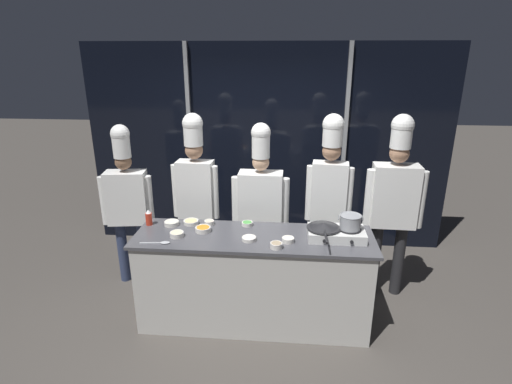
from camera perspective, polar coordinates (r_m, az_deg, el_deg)
The scene contains 22 objects.
ground_plane at distance 4.26m, azimuth -0.31°, elevation -17.73°, with size 24.00×24.00×0.00m, color #47423D.
window_wall_back at distance 5.34m, azimuth 1.47°, elevation 6.17°, with size 4.78×0.09×2.70m.
demo_counter at distance 4.00m, azimuth -0.32°, elevation -12.34°, with size 2.26×0.67×0.94m.
portable_stove at distance 3.78m, azimuth 11.39°, elevation -5.81°, with size 0.52×0.32×0.10m.
frying_pan at distance 3.73m, azimuth 9.64°, elevation -4.76°, with size 0.32×0.55×0.05m.
stock_pot at distance 3.75m, azimuth 13.33°, elevation -4.13°, with size 0.22×0.20×0.14m.
squeeze_bottle_chili at distance 4.11m, azimuth -15.07°, elevation -3.56°, with size 0.06×0.06×0.16m.
prep_bowl_carrots at distance 3.88m, azimuth -7.58°, elevation -5.23°, with size 0.15×0.15×0.05m.
prep_bowl_scallions at distance 3.98m, azimuth -1.27°, elevation -4.50°, with size 0.11×0.11×0.04m.
prep_bowl_mushrooms at distance 3.54m, azimuth 2.92°, elevation -7.57°, with size 0.11×0.11×0.05m.
prep_bowl_noodles at distance 3.82m, azimuth -11.24°, elevation -5.90°, with size 0.13×0.13×0.05m.
prep_bowl_garlic at distance 3.65m, azimuth 4.60°, elevation -6.78°, with size 0.11×0.11×0.05m.
prep_bowl_rice at distance 3.68m, azimuth -1.01°, elevation -6.64°, with size 0.13×0.13×0.04m.
prep_bowl_bean_sprouts at distance 4.07m, azimuth -11.97°, elevation -4.33°, with size 0.15×0.15×0.04m.
prep_bowl_ginger at distance 4.07m, azimuth -9.27°, elevation -4.21°, with size 0.15×0.15×0.04m.
prep_bowl_chicken at distance 4.02m, azimuth -6.69°, elevation -4.31°, with size 0.10×0.10×0.05m.
serving_spoon_slotted at distance 3.73m, azimuth -13.39°, elevation -7.05°, with size 0.28×0.07×0.02m.
chef_head at distance 4.66m, azimuth -17.93°, elevation -0.75°, with size 0.57×0.29×1.86m.
chef_sous at distance 4.45m, azimuth -8.60°, elevation 0.83°, with size 0.52×0.22×1.97m.
chef_line at distance 4.34m, azimuth 0.66°, elevation -1.19°, with size 0.62×0.25×1.89m.
chef_pastry at distance 4.33m, azimuth 10.43°, elevation 0.64°, with size 0.49×0.23×1.99m.
chef_apprentice at distance 4.40m, azimuth 19.14°, elevation -0.56°, with size 0.61×0.25×2.00m.
Camera 1 is at (0.32, -3.38, 2.57)m, focal length 28.00 mm.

